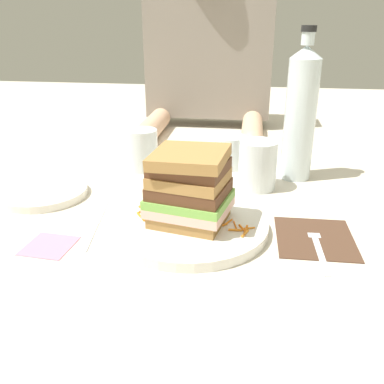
% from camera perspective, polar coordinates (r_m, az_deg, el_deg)
% --- Properties ---
extents(ground_plane, '(3.00, 3.00, 0.00)m').
position_cam_1_polar(ground_plane, '(0.74, 0.86, -4.20)').
color(ground_plane, beige).
extents(main_plate, '(0.26, 0.26, 0.02)m').
position_cam_1_polar(main_plate, '(0.72, -0.33, -4.49)').
color(main_plate, white).
rests_on(main_plate, ground_plane).
extents(sandwich, '(0.15, 0.13, 0.13)m').
position_cam_1_polar(sandwich, '(0.69, -0.35, 0.56)').
color(sandwich, '#A87A42').
rests_on(sandwich, main_plate).
extents(carrot_shred_0, '(0.02, 0.02, 0.00)m').
position_cam_1_polar(carrot_shred_0, '(0.76, -5.84, -2.24)').
color(carrot_shred_0, orange).
rests_on(carrot_shred_0, main_plate).
extents(carrot_shred_1, '(0.02, 0.03, 0.00)m').
position_cam_1_polar(carrot_shred_1, '(0.73, -6.89, -3.30)').
color(carrot_shred_1, orange).
rests_on(carrot_shred_1, main_plate).
extents(carrot_shred_2, '(0.02, 0.02, 0.00)m').
position_cam_1_polar(carrot_shred_2, '(0.75, -5.49, -2.38)').
color(carrot_shred_2, orange).
rests_on(carrot_shred_2, main_plate).
extents(carrot_shred_3, '(0.02, 0.02, 0.00)m').
position_cam_1_polar(carrot_shred_3, '(0.76, -4.74, -2.29)').
color(carrot_shred_3, orange).
rests_on(carrot_shred_3, main_plate).
extents(carrot_shred_4, '(0.01, 0.03, 0.00)m').
position_cam_1_polar(carrot_shred_4, '(0.73, -6.46, -3.31)').
color(carrot_shred_4, orange).
rests_on(carrot_shred_4, main_plate).
extents(carrot_shred_5, '(0.03, 0.01, 0.00)m').
position_cam_1_polar(carrot_shred_5, '(0.76, -6.26, -2.09)').
color(carrot_shred_5, orange).
rests_on(carrot_shred_5, main_plate).
extents(carrot_shred_6, '(0.02, 0.03, 0.00)m').
position_cam_1_polar(carrot_shred_6, '(0.73, -5.69, -3.27)').
color(carrot_shred_6, orange).
rests_on(carrot_shred_6, main_plate).
extents(carrot_shred_7, '(0.01, 0.02, 0.00)m').
position_cam_1_polar(carrot_shred_7, '(0.75, -6.78, -2.49)').
color(carrot_shred_7, orange).
rests_on(carrot_shred_7, main_plate).
extents(carrot_shred_8, '(0.01, 0.03, 0.00)m').
position_cam_1_polar(carrot_shred_8, '(0.69, 7.18, -5.14)').
color(carrot_shred_8, orange).
rests_on(carrot_shred_8, main_plate).
extents(carrot_shred_9, '(0.02, 0.01, 0.00)m').
position_cam_1_polar(carrot_shred_9, '(0.69, 7.69, -4.82)').
color(carrot_shred_9, orange).
rests_on(carrot_shred_9, main_plate).
extents(carrot_shred_10, '(0.02, 0.02, 0.00)m').
position_cam_1_polar(carrot_shred_10, '(0.70, 3.99, -4.49)').
color(carrot_shred_10, orange).
rests_on(carrot_shred_10, main_plate).
extents(carrot_shred_11, '(0.01, 0.03, 0.00)m').
position_cam_1_polar(carrot_shred_11, '(0.70, 5.83, -4.50)').
color(carrot_shred_11, orange).
rests_on(carrot_shred_11, main_plate).
extents(carrot_shred_12, '(0.01, 0.02, 0.00)m').
position_cam_1_polar(carrot_shred_12, '(0.68, 7.12, -5.53)').
color(carrot_shred_12, orange).
rests_on(carrot_shred_12, main_plate).
extents(carrot_shred_13, '(0.01, 0.02, 0.00)m').
position_cam_1_polar(carrot_shred_13, '(0.69, 6.72, -4.80)').
color(carrot_shred_13, orange).
rests_on(carrot_shred_13, main_plate).
extents(carrot_shred_14, '(0.02, 0.03, 0.00)m').
position_cam_1_polar(carrot_shred_14, '(0.71, 4.78, -4.11)').
color(carrot_shred_14, orange).
rests_on(carrot_shred_14, main_plate).
extents(carrot_shred_15, '(0.02, 0.00, 0.00)m').
position_cam_1_polar(carrot_shred_15, '(0.68, 5.81, -5.08)').
color(carrot_shred_15, orange).
rests_on(carrot_shred_15, main_plate).
extents(napkin_dark, '(0.13, 0.14, 0.00)m').
position_cam_1_polar(napkin_dark, '(0.72, 16.16, -5.89)').
color(napkin_dark, '#4C3323').
rests_on(napkin_dark, ground_plane).
extents(fork, '(0.02, 0.17, 0.00)m').
position_cam_1_polar(fork, '(0.70, 16.47, -6.54)').
color(fork, silver).
rests_on(fork, napkin_dark).
extents(knife, '(0.04, 0.20, 0.00)m').
position_cam_1_polar(knife, '(0.76, -12.94, -4.14)').
color(knife, silver).
rests_on(knife, ground_plane).
extents(juice_glass, '(0.08, 0.08, 0.10)m').
position_cam_1_polar(juice_glass, '(0.89, 8.75, 3.19)').
color(juice_glass, white).
rests_on(juice_glass, ground_plane).
extents(water_bottle, '(0.07, 0.07, 0.32)m').
position_cam_1_polar(water_bottle, '(0.94, 14.34, 10.17)').
color(water_bottle, silver).
rests_on(water_bottle, ground_plane).
extents(empty_tumbler_0, '(0.07, 0.07, 0.08)m').
position_cam_1_polar(empty_tumbler_0, '(1.00, 5.22, 5.36)').
color(empty_tumbler_0, silver).
rests_on(empty_tumbler_0, ground_plane).
extents(empty_tumbler_1, '(0.07, 0.07, 0.09)m').
position_cam_1_polar(empty_tumbler_1, '(0.99, -6.76, 5.64)').
color(empty_tumbler_1, silver).
rests_on(empty_tumbler_1, ground_plane).
extents(side_plate, '(0.18, 0.18, 0.02)m').
position_cam_1_polar(side_plate, '(0.90, -19.38, -0.02)').
color(side_plate, white).
rests_on(side_plate, ground_plane).
extents(napkin_pink, '(0.08, 0.08, 0.00)m').
position_cam_1_polar(napkin_pink, '(0.71, -18.60, -6.81)').
color(napkin_pink, pink).
rests_on(napkin_pink, ground_plane).
extents(diner_across, '(0.39, 0.42, 0.55)m').
position_cam_1_polar(diner_across, '(1.36, 2.22, 19.62)').
color(diner_across, '#DBAD89').
rests_on(diner_across, ground_plane).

